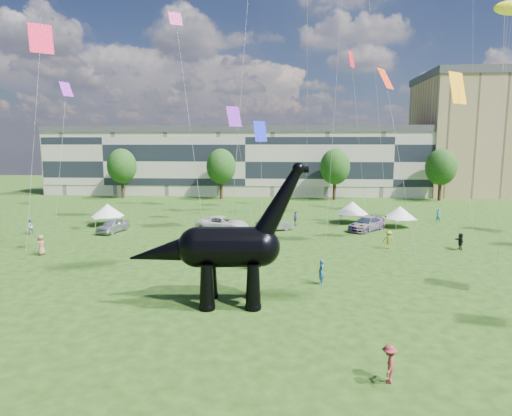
{
  "coord_description": "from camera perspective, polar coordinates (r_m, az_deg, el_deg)",
  "views": [
    {
      "loc": [
        -0.71,
        -22.32,
        9.45
      ],
      "look_at": [
        -2.75,
        8.0,
        5.0
      ],
      "focal_mm": 30.0,
      "sensor_mm": 36.0,
      "label": 1
    }
  ],
  "objects": [
    {
      "name": "car_silver",
      "position": [
        49.53,
        -18.53,
        -2.22
      ],
      "size": [
        2.71,
        4.7,
        1.5
      ],
      "primitive_type": "imported",
      "rotation": [
        0.0,
        0.0,
        -0.22
      ],
      "color": "silver",
      "rests_on": "ground"
    },
    {
      "name": "terrace_row",
      "position": [
        84.71,
        -1.09,
        5.99
      ],
      "size": [
        78.0,
        11.0,
        12.0
      ],
      "primitive_type": "cube",
      "color": "beige",
      "rests_on": "ground"
    },
    {
      "name": "apartment_block",
      "position": [
        96.36,
        29.17,
        8.21
      ],
      "size": [
        28.0,
        18.0,
        22.0
      ],
      "primitive_type": "cube",
      "color": "tan",
      "rests_on": "ground"
    },
    {
      "name": "car_grey",
      "position": [
        47.96,
        2.46,
        -2.21
      ],
      "size": [
        4.37,
        3.02,
        1.37
      ],
      "primitive_type": "imported",
      "rotation": [
        0.0,
        0.0,
        1.99
      ],
      "color": "gray",
      "rests_on": "ground"
    },
    {
      "name": "gazebo_near",
      "position": [
        53.88,
        12.69,
        0.03
      ],
      "size": [
        4.58,
        4.58,
        2.65
      ],
      "rotation": [
        0.0,
        0.0,
        -0.24
      ],
      "color": "silver",
      "rests_on": "ground"
    },
    {
      "name": "tree_far_left",
      "position": [
        80.88,
        -17.47,
        5.71
      ],
      "size": [
        5.2,
        5.2,
        9.44
      ],
      "color": "#382314",
      "rests_on": "ground"
    },
    {
      "name": "ground",
      "position": [
        24.25,
        5.4,
        -14.64
      ],
      "size": [
        220.0,
        220.0,
        0.0
      ],
      "primitive_type": "plane",
      "color": "#16330C",
      "rests_on": "ground"
    },
    {
      "name": "dinosaur_sculpture",
      "position": [
        25.57,
        -4.47,
        -5.54
      ],
      "size": [
        10.82,
        3.15,
        8.83
      ],
      "rotation": [
        0.0,
        0.0,
        0.07
      ],
      "color": "black",
      "rests_on": "ground"
    },
    {
      "name": "tree_mid_left",
      "position": [
        76.23,
        -4.69,
        5.93
      ],
      "size": [
        5.2,
        5.2,
        9.44
      ],
      "color": "#382314",
      "rests_on": "ground"
    },
    {
      "name": "visitors",
      "position": [
        37.83,
        3.11,
        -4.85
      ],
      "size": [
        47.1,
        38.15,
        1.77
      ],
      "color": "#4B3170",
      "rests_on": "ground"
    },
    {
      "name": "car_white",
      "position": [
        47.81,
        -4.48,
        -2.09
      ],
      "size": [
        6.47,
        4.32,
        1.65
      ],
      "primitive_type": "imported",
      "rotation": [
        0.0,
        0.0,
        1.28
      ],
      "color": "silver",
      "rests_on": "ground"
    },
    {
      "name": "gazebo_far",
      "position": [
        52.48,
        18.62,
        -0.56
      ],
      "size": [
        4.55,
        4.55,
        2.48
      ],
      "rotation": [
        0.0,
        0.0,
        0.34
      ],
      "color": "white",
      "rests_on": "ground"
    },
    {
      "name": "tree_far_right",
      "position": [
        79.98,
        23.47,
        5.38
      ],
      "size": [
        5.2,
        5.2,
        9.44
      ],
      "color": "#382314",
      "rests_on": "ground"
    },
    {
      "name": "gazebo_left",
      "position": [
        53.8,
        -19.17,
        -0.29
      ],
      "size": [
        4.82,
        4.82,
        2.59
      ],
      "rotation": [
        0.0,
        0.0,
        0.37
      ],
      "color": "silver",
      "rests_on": "ground"
    },
    {
      "name": "car_dark",
      "position": [
        49.42,
        14.55,
        -2.06
      ],
      "size": [
        5.17,
        5.36,
        1.54
      ],
      "primitive_type": "imported",
      "rotation": [
        0.0,
        0.0,
        -0.74
      ],
      "color": "#595960",
      "rests_on": "ground"
    },
    {
      "name": "tree_mid_right",
      "position": [
        75.89,
        10.5,
        5.81
      ],
      "size": [
        5.2,
        5.2,
        9.44
      ],
      "color": "#382314",
      "rests_on": "ground"
    }
  ]
}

